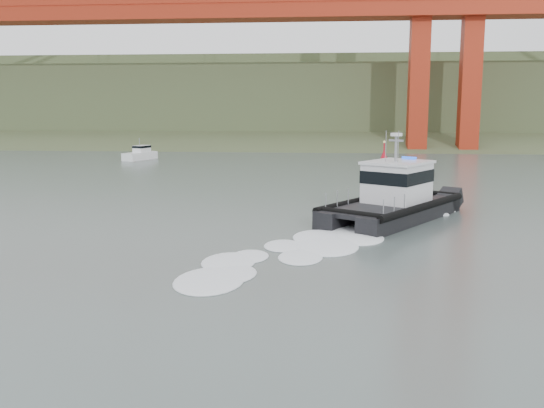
% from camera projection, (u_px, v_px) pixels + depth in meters
% --- Properties ---
extents(ground, '(400.00, 400.00, 0.00)m').
position_uv_depth(ground, '(229.00, 282.00, 25.96)').
color(ground, '#51615D').
rests_on(ground, ground).
extents(headlands, '(500.00, 105.36, 27.12)m').
position_uv_depth(headlands, '(314.00, 107.00, 148.08)').
color(headlands, '#3C4C2B').
rests_on(headlands, ground).
extents(patrol_boat, '(10.33, 12.58, 5.89)m').
position_uv_depth(patrol_boat, '(394.00, 197.00, 39.96)').
color(patrol_boat, black).
rests_on(patrol_boat, ground).
extents(motorboat, '(3.70, 5.88, 3.07)m').
position_uv_depth(motorboat, '(140.00, 154.00, 83.58)').
color(motorboat, white).
rests_on(motorboat, ground).
extents(nav_buoy, '(1.74, 1.74, 3.63)m').
position_uv_depth(nav_buoy, '(384.00, 162.00, 69.70)').
color(nav_buoy, '#B40C1C').
rests_on(nav_buoy, ground).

